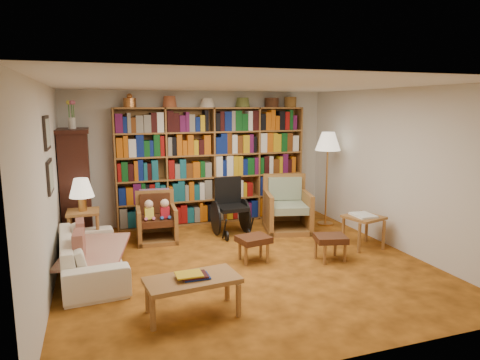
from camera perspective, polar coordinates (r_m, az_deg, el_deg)
name	(u,v)px	position (r m, az deg, el deg)	size (l,w,h in m)	color
floor	(244,264)	(6.23, 0.50, -11.08)	(5.00, 5.00, 0.00)	#BE6A1D
ceiling	(244,85)	(5.83, 0.54, 12.56)	(5.00, 5.00, 0.00)	white
wall_back	(201,157)	(8.28, -5.26, 3.04)	(5.00, 5.00, 0.00)	silver
wall_front	(343,224)	(3.69, 13.61, -5.75)	(5.00, 5.00, 0.00)	silver
wall_left	(47,189)	(5.60, -24.38, -1.07)	(5.00, 5.00, 0.00)	silver
wall_right	(394,169)	(7.12, 19.85, 1.40)	(5.00, 5.00, 0.00)	silver
bookshelf	(213,162)	(8.17, -3.60, 2.42)	(3.60, 0.30, 2.42)	olive
curio_cabinet	(76,184)	(7.60, -21.04, -0.44)	(0.50, 0.95, 2.40)	black
framed_pictures	(49,155)	(5.84, -24.16, 3.09)	(0.03, 0.52, 0.97)	black
sofa	(91,254)	(6.09, -19.22, -9.32)	(0.75, 1.93, 0.56)	#F2E7CD
sofa_throw	(95,252)	(6.09, -18.75, -9.13)	(0.76, 1.41, 0.04)	beige
cushion_left	(81,235)	(6.38, -20.47, -6.94)	(0.11, 0.35, 0.35)	maroon
cushion_right	(79,251)	(5.71, -20.63, -8.91)	(0.12, 0.39, 0.39)	maroon
side_table_lamp	(84,220)	(6.97, -20.14, -5.09)	(0.48, 0.48, 0.65)	olive
table_lamp	(81,189)	(6.87, -20.38, -1.12)	(0.37, 0.37, 0.50)	#BC833C
armchair_leather	(156,220)	(7.33, -11.15, -5.24)	(0.69, 0.73, 0.83)	olive
armchair_sage	(285,209)	(7.82, 6.02, -3.88)	(0.98, 1.00, 0.98)	olive
wheelchair	(230,208)	(7.51, -1.28, -3.81)	(0.57, 0.79, 0.99)	black
floor_lamp	(328,145)	(8.07, 11.64, 4.57)	(0.46, 0.46, 1.75)	#BC833C
side_table_papers	(364,221)	(7.07, 16.16, -5.23)	(0.64, 0.64, 0.54)	olive
footstool_a	(254,241)	(6.22, 1.83, -8.12)	(0.50, 0.45, 0.37)	#442312
footstool_b	(331,240)	(6.40, 11.98, -7.85)	(0.52, 0.47, 0.37)	#442312
coffee_table	(192,283)	(4.73, -6.37, -13.43)	(1.04, 0.60, 0.47)	olive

